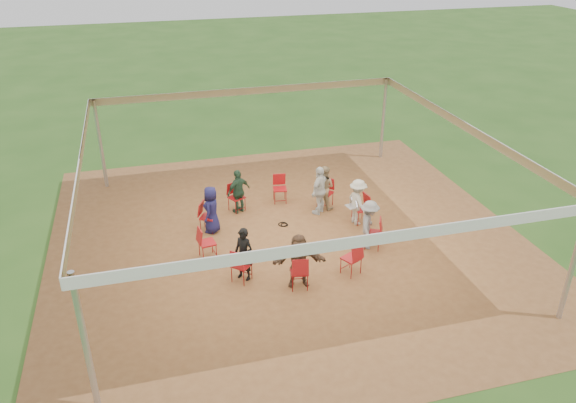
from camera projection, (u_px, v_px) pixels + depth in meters
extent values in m
plane|color=#2A5119|center=(288.00, 239.00, 15.85)|extent=(80.00, 80.00, 0.00)
plane|color=brown|center=(288.00, 239.00, 15.85)|extent=(13.00, 13.00, 0.00)
cylinder|color=#B2B2B7|center=(86.00, 344.00, 9.70)|extent=(0.12, 0.12, 3.00)
cylinder|color=#B2B2B7|center=(101.00, 145.00, 18.32)|extent=(0.12, 0.12, 3.00)
cylinder|color=#B2B2B7|center=(574.00, 262.00, 12.04)|extent=(0.12, 0.12, 3.00)
cylinder|color=#B2B2B7|center=(383.00, 119.00, 20.67)|extent=(0.12, 0.12, 3.00)
plane|color=silver|center=(288.00, 139.00, 14.51)|extent=(10.30, 10.30, 0.00)
cube|color=white|center=(363.00, 241.00, 10.12)|extent=(10.30, 0.03, 0.24)
cube|color=white|center=(248.00, 91.00, 19.00)|extent=(10.30, 0.03, 0.24)
cube|color=white|center=(80.00, 163.00, 13.35)|extent=(0.03, 10.30, 0.24)
cube|color=white|center=(465.00, 126.00, 15.77)|extent=(0.03, 10.30, 0.24)
imported|color=#BCB9A5|center=(358.00, 202.00, 16.36)|extent=(0.59, 0.96, 1.40)
imported|color=tan|center=(324.00, 187.00, 17.27)|extent=(0.76, 0.76, 1.40)
imported|color=#284A33|center=(239.00, 191.00, 17.01)|extent=(0.92, 0.75, 1.40)
imported|color=#1A1846|center=(211.00, 210.00, 15.94)|extent=(0.65, 0.78, 1.40)
imported|color=black|center=(244.00, 254.00, 13.81)|extent=(0.60, 0.60, 1.40)
imported|color=brown|center=(299.00, 260.00, 13.56)|extent=(1.35, 0.68, 1.40)
imported|color=gray|center=(369.00, 225.00, 15.14)|extent=(0.80, 1.01, 1.40)
imported|color=silver|center=(320.00, 190.00, 16.92)|extent=(0.97, 0.95, 1.53)
torus|color=black|center=(283.00, 224.00, 16.58)|extent=(0.36, 0.36, 0.03)
torus|color=black|center=(284.00, 225.00, 16.55)|extent=(0.29, 0.29, 0.03)
cube|color=#B7B7BC|center=(351.00, 207.00, 16.33)|extent=(0.29, 0.38, 0.02)
cube|color=#B7B7BC|center=(355.00, 202.00, 16.32)|extent=(0.13, 0.35, 0.22)
cube|color=#CCE0FF|center=(354.00, 202.00, 16.32)|extent=(0.10, 0.31, 0.19)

